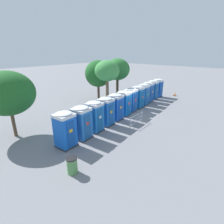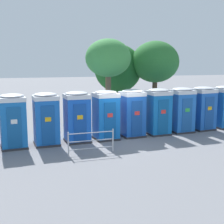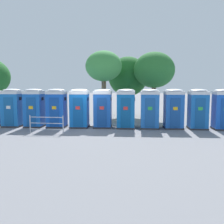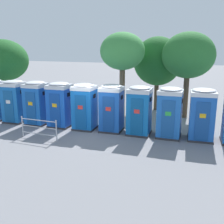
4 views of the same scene
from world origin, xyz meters
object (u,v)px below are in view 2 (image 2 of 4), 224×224
object	(u,v)px
portapotty_4	(77,117)
portapotty_8	(182,110)
portapotty_2	(13,121)
street_tree_1	(155,62)
portapotty_5	(106,115)
portapotty_9	(203,108)
portapotty_3	(46,119)
portapotty_7	(158,111)
portapotty_10	(224,107)
street_tree_2	(118,69)
portapotty_6	(132,113)
event_barrier	(91,141)
street_tree_3	(108,59)

from	to	relation	value
portapotty_4	portapotty_8	size ratio (longest dim) A/B	1.00
portapotty_2	street_tree_1	distance (m)	10.92
portapotty_5	portapotty_9	bearing A→B (deg)	5.75
portapotty_3	portapotty_7	distance (m)	6.10
portapotty_10	street_tree_2	world-z (taller)	street_tree_2
portapotty_5	portapotty_8	world-z (taller)	same
portapotty_10	portapotty_3	bearing A→B (deg)	-174.82
portapotty_6	street_tree_2	size ratio (longest dim) A/B	0.49
portapotty_2	portapotty_9	size ratio (longest dim) A/B	1.00
portapotty_5	event_barrier	size ratio (longest dim) A/B	1.23
portapotty_9	portapotty_10	size ratio (longest dim) A/B	1.00
portapotty_8	street_tree_1	size ratio (longest dim) A/B	0.47
portapotty_7	street_tree_1	xyz separation A→B (m)	(1.73, 4.41, 2.64)
portapotty_2	portapotty_8	bearing A→B (deg)	4.75
portapotty_5	portapotty_7	size ratio (longest dim) A/B	1.00
portapotty_5	portapotty_7	xyz separation A→B (m)	(3.04, 0.25, 0.00)
portapotty_6	portapotty_9	xyz separation A→B (m)	(4.55, 0.40, -0.00)
portapotty_2	portapotty_8	size ratio (longest dim) A/B	1.00
portapotty_5	portapotty_8	distance (m)	4.57
portapotty_10	event_barrier	bearing A→B (deg)	-161.01
street_tree_3	event_barrier	distance (m)	6.95
portapotty_9	portapotty_5	bearing A→B (deg)	-174.25
portapotty_3	portapotty_6	world-z (taller)	same
portapotty_5	street_tree_1	size ratio (longest dim) A/B	0.47
portapotty_5	portapotty_9	world-z (taller)	same
portapotty_8	portapotty_2	bearing A→B (deg)	-175.25
portapotty_3	street_tree_2	xyz separation A→B (m)	(5.58, 6.33, 2.18)
portapotty_8	street_tree_2	xyz separation A→B (m)	(-2.01, 5.69, 2.18)
portapotty_3	portapotty_10	distance (m)	10.67
portapotty_2	portapotty_7	size ratio (longest dim) A/B	1.00
portapotty_8	portapotty_9	distance (m)	1.53
portapotty_8	street_tree_2	distance (m)	6.41
portapotty_9	street_tree_1	size ratio (longest dim) A/B	0.47
portapotty_2	portapotty_6	bearing A→B (deg)	5.36
portapotty_6	portapotty_10	xyz separation A→B (m)	(6.07, 0.51, 0.00)
portapotty_6	portapotty_8	world-z (taller)	same
portapotty_9	portapotty_10	world-z (taller)	same
portapotty_6	portapotty_10	world-z (taller)	same
street_tree_1	portapotty_8	bearing A→B (deg)	-92.91
portapotty_8	portapotty_9	world-z (taller)	same
portapotty_5	portapotty_8	xyz separation A→B (m)	(4.55, 0.40, -0.00)
portapotty_6	event_barrier	size ratio (longest dim) A/B	1.23
portapotty_9	portapotty_10	bearing A→B (deg)	4.05
portapotty_3	street_tree_3	size ratio (longest dim) A/B	0.48
portapotty_10	street_tree_2	size ratio (longest dim) A/B	0.49
street_tree_2	portapotty_8	bearing A→B (deg)	-70.55
portapotty_6	portapotty_9	world-z (taller)	same
portapotty_9	street_tree_1	distance (m)	5.00
portapotty_4	portapotty_10	distance (m)	9.14
event_barrier	portapotty_4	bearing A→B (deg)	95.61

